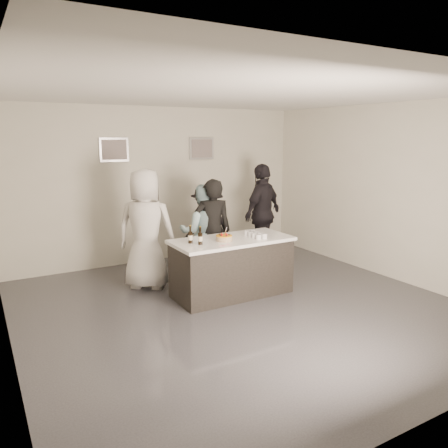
# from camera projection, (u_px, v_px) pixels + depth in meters

# --- Properties ---
(floor) EXTENTS (6.00, 6.00, 0.00)m
(floor) POSITION_uv_depth(u_px,v_px,m) (241.00, 307.00, 6.34)
(floor) COLOR #3D3D42
(floor) RESTS_ON ground
(ceiling) EXTENTS (6.00, 6.00, 0.00)m
(ceiling) POSITION_uv_depth(u_px,v_px,m) (243.00, 93.00, 5.75)
(ceiling) COLOR white
(wall_back) EXTENTS (6.00, 0.04, 3.00)m
(wall_back) POSITION_uv_depth(u_px,v_px,m) (161.00, 185.00, 8.59)
(wall_back) COLOR beige
(wall_back) RESTS_ON ground
(wall_front) EXTENTS (6.00, 0.04, 3.00)m
(wall_front) POSITION_uv_depth(u_px,v_px,m) (442.00, 256.00, 3.50)
(wall_front) COLOR beige
(wall_front) RESTS_ON ground
(wall_left) EXTENTS (0.04, 6.00, 3.00)m
(wall_left) POSITION_uv_depth(u_px,v_px,m) (1.00, 228.00, 4.57)
(wall_left) COLOR beige
(wall_left) RESTS_ON ground
(wall_right) EXTENTS (0.04, 6.00, 3.00)m
(wall_right) POSITION_uv_depth(u_px,v_px,m) (389.00, 192.00, 7.52)
(wall_right) COLOR beige
(wall_right) RESTS_ON ground
(picture_left) EXTENTS (0.54, 0.04, 0.44)m
(picture_left) POSITION_uv_depth(u_px,v_px,m) (114.00, 150.00, 7.99)
(picture_left) COLOR #B2B2B7
(picture_left) RESTS_ON wall_back
(picture_right) EXTENTS (0.54, 0.04, 0.44)m
(picture_right) POSITION_uv_depth(u_px,v_px,m) (201.00, 148.00, 8.87)
(picture_right) COLOR #B2B2B7
(picture_right) RESTS_ON wall_back
(bar_counter) EXTENTS (1.86, 0.86, 0.90)m
(bar_counter) POSITION_uv_depth(u_px,v_px,m) (232.00, 267.00, 6.78)
(bar_counter) COLOR white
(bar_counter) RESTS_ON ground
(cake) EXTENTS (0.25, 0.25, 0.07)m
(cake) POSITION_uv_depth(u_px,v_px,m) (224.00, 238.00, 6.55)
(cake) COLOR #FFA61A
(cake) RESTS_ON bar_counter
(beer_bottle_a) EXTENTS (0.07, 0.07, 0.26)m
(beer_bottle_a) POSITION_uv_depth(u_px,v_px,m) (190.00, 235.00, 6.38)
(beer_bottle_a) COLOR black
(beer_bottle_a) RESTS_ON bar_counter
(beer_bottle_b) EXTENTS (0.07, 0.07, 0.26)m
(beer_bottle_b) POSITION_uv_depth(u_px,v_px,m) (200.00, 236.00, 6.31)
(beer_bottle_b) COLOR black
(beer_bottle_b) RESTS_ON bar_counter
(tumbler_cluster) EXTENTS (0.19, 0.40, 0.08)m
(tumbler_cluster) POSITION_uv_depth(u_px,v_px,m) (256.00, 234.00, 6.80)
(tumbler_cluster) COLOR #C96E12
(tumbler_cluster) RESTS_ON bar_counter
(candles) EXTENTS (0.24, 0.08, 0.01)m
(candles) POSITION_uv_depth(u_px,v_px,m) (222.00, 245.00, 6.26)
(candles) COLOR pink
(candles) RESTS_ON bar_counter
(person_main_black) EXTENTS (0.74, 0.61, 1.76)m
(person_main_black) POSITION_uv_depth(u_px,v_px,m) (212.00, 231.00, 7.32)
(person_main_black) COLOR black
(person_main_black) RESTS_ON ground
(person_main_blue) EXTENTS (0.99, 0.90, 1.65)m
(person_main_blue) POSITION_uv_depth(u_px,v_px,m) (203.00, 232.00, 7.48)
(person_main_blue) COLOR #99BFC8
(person_main_blue) RESTS_ON ground
(person_guest_left) EXTENTS (1.14, 1.08, 1.95)m
(person_guest_left) POSITION_uv_depth(u_px,v_px,m) (146.00, 229.00, 7.01)
(person_guest_left) COLOR silver
(person_guest_left) RESTS_ON ground
(person_guest_right) EXTENTS (1.22, 0.89, 1.93)m
(person_guest_right) POSITION_uv_depth(u_px,v_px,m) (263.00, 213.00, 8.52)
(person_guest_right) COLOR black
(person_guest_right) RESTS_ON ground
(person_guest_back) EXTENTS (1.08, 0.69, 1.59)m
(person_guest_back) POSITION_uv_depth(u_px,v_px,m) (207.00, 228.00, 7.98)
(person_guest_back) COLOR black
(person_guest_back) RESTS_ON ground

